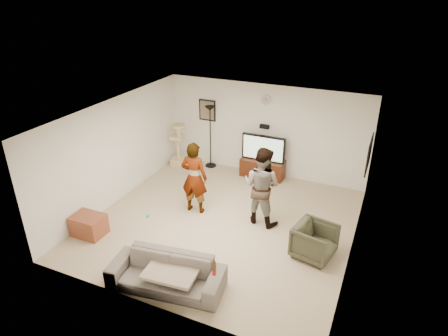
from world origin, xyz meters
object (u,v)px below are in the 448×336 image
at_px(floor_lamp, 210,137).
at_px(tv, 263,148).
at_px(cat_tree, 178,144).
at_px(armchair, 315,241).
at_px(sofa, 166,273).
at_px(beer_bottle, 214,268).
at_px(side_table, 89,225).
at_px(person_right, 262,186).
at_px(person_left, 194,178).
at_px(tv_stand, 262,168).

bearing_deg(floor_lamp, tv, -1.62).
xyz_separation_m(cat_tree, armchair, (4.53, -2.62, -0.28)).
relative_size(tv, sofa, 0.59).
relative_size(beer_bottle, side_table, 0.37).
bearing_deg(person_right, armchair, 160.88).
height_order(person_right, sofa, person_right).
height_order(beer_bottle, armchair, beer_bottle).
distance_m(cat_tree, side_table, 3.84).
bearing_deg(person_left, side_table, 43.24).
bearing_deg(sofa, tv, 80.38).
xyz_separation_m(floor_lamp, sofa, (1.47, -4.81, -0.59)).
distance_m(floor_lamp, person_right, 3.13).
relative_size(tv_stand, person_left, 0.69).
xyz_separation_m(tv_stand, side_table, (-2.46, -4.07, -0.02)).
bearing_deg(cat_tree, person_left, -51.69).
distance_m(armchair, side_table, 4.66).
bearing_deg(beer_bottle, armchair, 56.95).
distance_m(person_right, sofa, 2.84).
bearing_deg(side_table, person_left, 47.74).
distance_m(tv_stand, tv, 0.60).
distance_m(cat_tree, person_right, 3.68).
xyz_separation_m(sofa, side_table, (-2.34, 0.70, -0.07)).
height_order(person_left, sofa, person_left).
bearing_deg(armchair, sofa, 142.93).
bearing_deg(person_right, sofa, 83.13).
relative_size(tv, side_table, 1.78).
bearing_deg(tv_stand, armchair, -54.53).
height_order(person_left, armchair, person_left).
bearing_deg(person_left, cat_tree, -56.19).
bearing_deg(beer_bottle, tv, 99.58).
bearing_deg(armchair, person_left, 90.63).
distance_m(floor_lamp, sofa, 5.07).
height_order(sofa, armchair, armchair).
xyz_separation_m(person_left, person_right, (1.54, 0.19, 0.03)).
bearing_deg(floor_lamp, person_left, -72.72).
xyz_separation_m(tv_stand, cat_tree, (-2.48, -0.25, 0.38)).
relative_size(tv, floor_lamp, 0.67).
relative_size(person_left, armchair, 2.26).
height_order(person_left, beer_bottle, person_left).
distance_m(tv, sofa, 4.80).
bearing_deg(tv_stand, tv, 0.00).
height_order(floor_lamp, person_left, floor_lamp).
height_order(tv_stand, beer_bottle, beer_bottle).
distance_m(tv, beer_bottle, 4.84).
bearing_deg(person_right, cat_tree, -20.62).
relative_size(cat_tree, side_table, 1.88).
bearing_deg(tv, beer_bottle, -80.42).
xyz_separation_m(person_right, sofa, (-0.80, -2.66, -0.59)).
height_order(tv, armchair, tv).
xyz_separation_m(tv_stand, beer_bottle, (0.80, -4.77, 0.47)).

